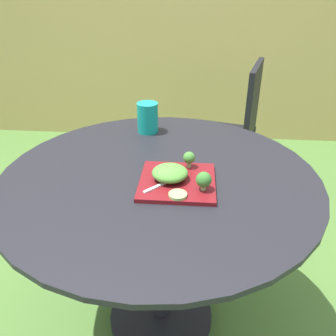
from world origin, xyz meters
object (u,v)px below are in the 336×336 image
Objects in this scene: patio_chair at (232,125)px; drinking_glass at (148,119)px; salad_plate at (177,182)px; fork at (167,182)px.

patio_chair reaches higher than drinking_glass.
fork is at bearing -148.82° from salad_plate.
salad_plate is at bearing 31.18° from fork.
fork reaches higher than salad_plate.
fork is (-0.03, -0.02, 0.01)m from salad_plate.
fork is at bearing -74.77° from drinking_glass.
patio_chair is 7.08× the size of drinking_glass.
fork is at bearing -105.90° from patio_chair.
patio_chair is at bearing 75.45° from salad_plate.
drinking_glass is at bearing 105.23° from fork.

